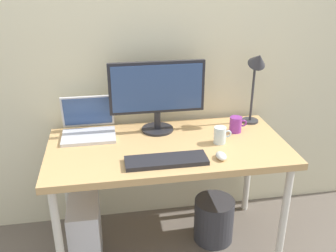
# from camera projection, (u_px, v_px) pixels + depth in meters

# --- Properties ---
(ground_plane) EXTENTS (6.00, 6.00, 0.00)m
(ground_plane) POSITION_uv_depth(u_px,v_px,m) (168.00, 244.00, 2.49)
(ground_plane) COLOR #665B51
(back_wall) EXTENTS (4.40, 0.04, 2.60)m
(back_wall) POSITION_uv_depth(u_px,v_px,m) (157.00, 35.00, 2.34)
(back_wall) COLOR beige
(back_wall) RESTS_ON ground_plane
(desk) EXTENTS (1.39, 0.69, 0.73)m
(desk) POSITION_uv_depth(u_px,v_px,m) (168.00, 155.00, 2.22)
(desk) COLOR tan
(desk) RESTS_ON ground_plane
(monitor) EXTENTS (0.58, 0.20, 0.44)m
(monitor) POSITION_uv_depth(u_px,v_px,m) (157.00, 92.00, 2.28)
(monitor) COLOR #232328
(monitor) RESTS_ON desk
(laptop) EXTENTS (0.32, 0.26, 0.23)m
(laptop) POSITION_uv_depth(u_px,v_px,m) (88.00, 125.00, 2.31)
(laptop) COLOR silver
(laptop) RESTS_ON desk
(desk_lamp) EXTENTS (0.11, 0.16, 0.49)m
(desk_lamp) POSITION_uv_depth(u_px,v_px,m) (257.00, 71.00, 2.34)
(desk_lamp) COLOR #333338
(desk_lamp) RESTS_ON desk
(keyboard) EXTENTS (0.44, 0.14, 0.02)m
(keyboard) POSITION_uv_depth(u_px,v_px,m) (166.00, 161.00, 2.00)
(keyboard) COLOR #232328
(keyboard) RESTS_ON desk
(mouse) EXTENTS (0.06, 0.09, 0.03)m
(mouse) POSITION_uv_depth(u_px,v_px,m) (221.00, 156.00, 2.04)
(mouse) COLOR silver
(mouse) RESTS_ON desk
(coffee_mug) EXTENTS (0.11, 0.08, 0.10)m
(coffee_mug) POSITION_uv_depth(u_px,v_px,m) (236.00, 124.00, 2.35)
(coffee_mug) COLOR purple
(coffee_mug) RESTS_ON desk
(glass_cup) EXTENTS (0.11, 0.07, 0.10)m
(glass_cup) POSITION_uv_depth(u_px,v_px,m) (220.00, 135.00, 2.20)
(glass_cup) COLOR silver
(glass_cup) RESTS_ON desk
(computer_tower) EXTENTS (0.18, 0.36, 0.42)m
(computer_tower) POSITION_uv_depth(u_px,v_px,m) (86.00, 231.00, 2.30)
(computer_tower) COLOR silver
(computer_tower) RESTS_ON ground_plane
(wastebasket) EXTENTS (0.26, 0.26, 0.30)m
(wastebasket) POSITION_uv_depth(u_px,v_px,m) (214.00, 220.00, 2.49)
(wastebasket) COLOR #333338
(wastebasket) RESTS_ON ground_plane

